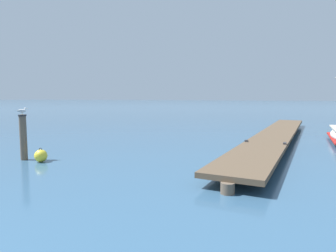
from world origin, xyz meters
name	(u,v)px	position (x,y,z in m)	size (l,w,h in m)	color
floating_dock	(276,134)	(5.84, 16.63, 0.36)	(3.60, 20.29, 0.53)	brown
mooring_piling	(23,136)	(-3.15, 7.80, 0.92)	(0.30, 0.30, 1.77)	brown
perched_seagull	(22,111)	(-3.16, 7.80, 1.91)	(0.28, 0.33, 0.27)	gold
mooring_buoy	(41,156)	(-2.25, 7.74, 0.24)	(0.47, 0.47, 0.54)	yellow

